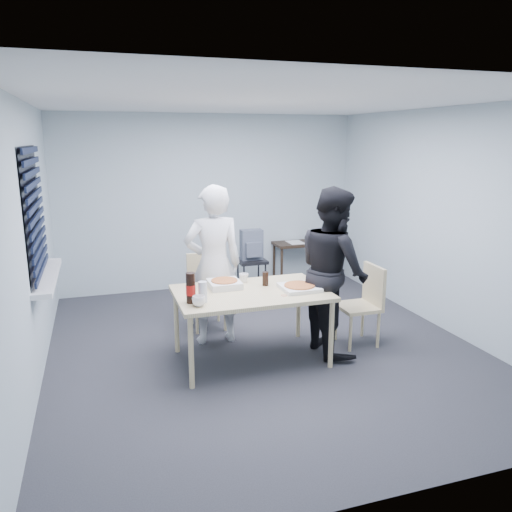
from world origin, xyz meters
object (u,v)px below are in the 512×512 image
object	(u,v)px
dining_table	(251,297)
stool	(251,267)
chair_right	(365,299)
side_table	(304,247)
chair_far	(206,285)
person_black	(333,271)
mug_b	(244,278)
soda_bottle	(191,288)
backpack	(252,245)
mug_a	(199,301)
person_white	(214,265)

from	to	relation	value
dining_table	stool	distance (m)	2.15
chair_right	side_table	xyz separation A→B (m)	(0.34, 2.51, 0.05)
chair_far	dining_table	bearing A→B (deg)	-78.35
chair_far	person_black	distance (m)	1.64
chair_right	stool	size ratio (longest dim) A/B	1.61
side_table	mug_b	bearing A→B (deg)	-126.83
stool	soda_bottle	bearing A→B (deg)	-120.11
chair_right	stool	xyz separation A→B (m)	(-0.69, 2.00, -0.07)
chair_far	person_black	world-z (taller)	person_black
backpack	mug_b	size ratio (longest dim) A/B	4.32
backpack	mug_a	size ratio (longest dim) A/B	3.51
stool	mug_b	xyz separation A→B (m)	(-0.62, -1.70, 0.35)
dining_table	person_black	world-z (taller)	person_black
person_black	side_table	bearing A→B (deg)	-16.75
chair_far	soda_bottle	xyz separation A→B (m)	(-0.41, -1.28, 0.37)
chair_right	side_table	world-z (taller)	chair_right
mug_a	chair_far	bearing A→B (deg)	75.39
dining_table	mug_a	distance (m)	0.67
person_white	side_table	world-z (taller)	person_white
person_white	mug_a	world-z (taller)	person_white
person_black	side_table	world-z (taller)	person_black
chair_far	stool	xyz separation A→B (m)	(0.87, 0.93, -0.07)
dining_table	mug_b	distance (m)	0.35
side_table	mug_b	world-z (taller)	mug_b
mug_a	mug_b	world-z (taller)	mug_a
dining_table	person_black	size ratio (longest dim) A/B	0.86
chair_far	person_black	size ratio (longest dim) A/B	0.50
stool	person_white	bearing A→B (deg)	-121.61
mug_a	person_white	bearing A→B (deg)	68.64
side_table	stool	world-z (taller)	side_table
person_black	backpack	size ratio (longest dim) A/B	4.09
chair_right	person_black	bearing A→B (deg)	-174.58
person_white	soda_bottle	world-z (taller)	person_white
person_white	backpack	bearing A→B (deg)	-121.84
chair_far	stool	bearing A→B (deg)	46.93
side_table	mug_a	xyz separation A→B (m)	(-2.26, -2.83, 0.23)
person_white	chair_right	bearing A→B (deg)	160.13
chair_right	mug_a	size ratio (longest dim) A/B	7.24
chair_right	backpack	size ratio (longest dim) A/B	2.06
chair_right	soda_bottle	distance (m)	2.01
person_white	person_black	distance (m)	1.30
backpack	soda_bottle	size ratio (longest dim) A/B	1.49
mug_a	side_table	bearing A→B (deg)	51.31
person_black	stool	bearing A→B (deg)	7.43
side_table	soda_bottle	bearing A→B (deg)	-130.48
chair_right	mug_a	xyz separation A→B (m)	(-1.92, -0.32, 0.28)
side_table	dining_table	bearing A→B (deg)	-123.39
chair_right	person_white	world-z (taller)	person_white
person_white	person_black	xyz separation A→B (m)	(1.15, -0.61, 0.00)
person_black	mug_a	xyz separation A→B (m)	(-1.50, -0.28, -0.10)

